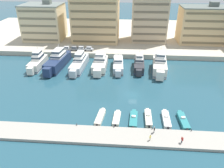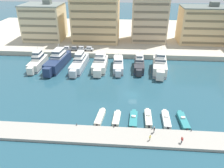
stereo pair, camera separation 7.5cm
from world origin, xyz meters
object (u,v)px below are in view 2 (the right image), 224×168
Objects in this scene: yacht_silver_mid_left at (79,63)px; pedestrian_far_side at (150,137)px; car_silver_far_left at (66,48)px; motorboat_teal_mid_left at (133,119)px; motorboat_cream_center_left at (148,118)px; pedestrian_near_edge at (182,139)px; yacht_ivory_center_left at (100,64)px; motorboat_white_center at (166,119)px; yacht_ivory_mid_right at (160,65)px; car_silver_center_left at (89,49)px; yacht_charcoal_center_right at (139,64)px; yacht_ivory_far_left at (38,62)px; yacht_silver_center at (118,65)px; motorboat_teal_center_right at (183,121)px; motorboat_cream_far_left at (100,117)px; car_silver_mid_left at (81,48)px; car_grey_left at (74,48)px; yacht_navy_left at (58,61)px; motorboat_cream_left at (117,118)px; pedestrian_mid_deck at (154,129)px.

pedestrian_far_side is (24.05, -39.30, -0.51)m from yacht_silver_mid_left.
motorboat_teal_mid_left is at bearing -57.25° from car_silver_far_left.
pedestrian_near_edge is at bearing -52.98° from motorboat_cream_center_left.
yacht_ivory_center_left is 2.09× the size of motorboat_white_center.
yacht_ivory_mid_right is 2.21× the size of motorboat_teal_mid_left.
car_silver_center_left is at bearing 84.83° from yacht_silver_mid_left.
yacht_charcoal_center_right is (22.92, 0.89, -0.12)m from yacht_silver_mid_left.
pedestrian_near_edge is at bearing -2.27° from pedestrian_far_side.
yacht_ivory_far_left is 0.94× the size of yacht_silver_center.
motorboat_cream_far_left is at bearing -179.35° from motorboat_teal_center_right.
car_silver_center_left is at bearing 121.23° from motorboat_white_center.
car_silver_mid_left reaches higher than motorboat_teal_mid_left.
car_grey_left reaches higher than pedestrian_near_edge.
yacht_navy_left reaches higher than motorboat_teal_center_right.
motorboat_cream_center_left is at bearing 176.73° from motorboat_teal_center_right.
yacht_ivory_far_left is 2.33× the size of motorboat_cream_left.
motorboat_white_center is (12.53, 0.31, 0.15)m from motorboat_cream_left.
yacht_ivory_far_left reaches higher than motorboat_white_center.
pedestrian_near_edge is at bearing -104.14° from motorboat_teal_center_right.
motorboat_teal_mid_left is 1.81× the size of car_silver_far_left.
car_silver_center_left is (-14.95, 45.63, 2.67)m from motorboat_cream_left.
yacht_ivory_center_left is at bearing 123.90° from motorboat_white_center.
motorboat_cream_far_left is (12.01, -31.58, -1.59)m from yacht_silver_mid_left.
car_grey_left is 1.00× the size of car_silver_center_left.
yacht_silver_center is 31.83m from motorboat_cream_left.
yacht_silver_center is at bearing 111.70° from pedestrian_near_edge.
yacht_ivory_center_left reaches higher than motorboat_teal_mid_left.
motorboat_cream_left is (4.22, 0.20, -0.17)m from motorboat_cream_far_left.
yacht_charcoal_center_right is 31.06m from car_grey_left.
motorboat_cream_center_left is at bearing 3.82° from motorboat_cream_left.
motorboat_cream_left is 0.84× the size of motorboat_teal_center_right.
yacht_silver_mid_left is at bearing -95.17° from car_silver_center_left.
car_silver_mid_left reaches higher than pedestrian_far_side.
car_silver_center_left reaches higher than pedestrian_far_side.
motorboat_teal_center_right is 1.88× the size of car_silver_mid_left.
yacht_navy_left is 13.57m from car_silver_far_left.
yacht_charcoal_center_right is 3.53× the size of car_grey_left.
car_silver_center_left is at bearing -1.30° from car_silver_mid_left.
motorboat_teal_mid_left is at bearing 114.11° from pedestrian_far_side.
car_silver_mid_left is (-26.48, 45.17, 2.52)m from motorboat_cream_center_left.
pedestrian_far_side is at bearing -32.71° from motorboat_cream_far_left.
car_silver_center_left is at bearing 2.03° from car_grey_left.
car_silver_mid_left reaches higher than motorboat_teal_center_right.
car_silver_mid_left reaches higher than pedestrian_mid_deck.
yacht_charcoal_center_right reaches higher than yacht_silver_center.
motorboat_white_center is 9.55m from pedestrian_far_side.
yacht_ivory_far_left is 31.16m from yacht_silver_center.
yacht_ivory_mid_right is at bearing -21.00° from car_silver_far_left.
motorboat_white_center is at bearing -2.89° from motorboat_cream_center_left.
motorboat_teal_center_right is at bearing -49.94° from car_grey_left.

